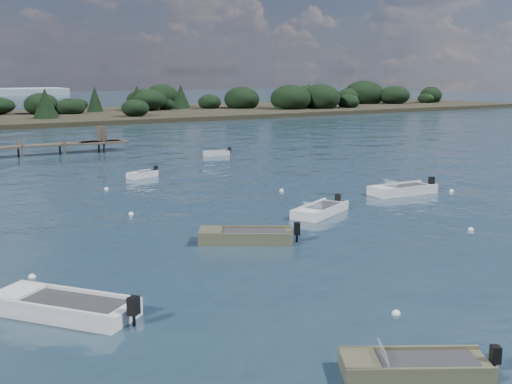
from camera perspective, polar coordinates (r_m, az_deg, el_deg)
ground at (r=82.61m, az=-18.79°, el=4.16°), size 400.00×400.00×0.00m
tender_far_grey_b at (r=66.47m, az=-3.52°, el=3.37°), size 2.93×1.25×0.99m
dinghy_extra_a at (r=24.29m, az=-16.79°, el=-9.98°), size 4.82×5.47×1.32m
tender_far_white at (r=53.39m, az=-10.05°, el=1.44°), size 2.98×1.85×1.00m
dinghy_mid_white_a at (r=39.22m, az=5.71°, el=-1.76°), size 4.84×3.50×1.14m
dinghy_mid_grey at (r=32.75m, az=-0.94°, el=-4.15°), size 4.95×4.07×1.30m
dinghy_mid_white_b at (r=46.72m, az=12.87°, el=0.06°), size 5.40×2.16×1.33m
dinghy_near_olive at (r=19.61m, az=13.89°, el=-15.05°), size 4.42×3.48×1.11m
buoy_a at (r=23.90m, az=12.34°, el=-10.56°), size 0.32×0.32×0.32m
buoy_b at (r=37.09m, az=18.55°, el=-3.23°), size 0.32×0.32×0.32m
buoy_c at (r=28.88m, az=-19.29°, el=-7.18°), size 0.32×0.32×0.32m
buoy_d at (r=48.53m, az=17.00°, el=0.05°), size 0.32×0.32×0.32m
buoy_e at (r=48.57m, az=-13.16°, el=0.24°), size 0.32×0.32×0.32m
buoy_extra_a at (r=46.71m, az=2.29°, el=0.11°), size 0.32×0.32×0.32m
buoy_extra_b at (r=39.72m, az=-11.04°, el=-1.97°), size 0.32×0.32×0.32m
far_headland at (r=127.89m, az=-12.08°, el=7.48°), size 190.00×40.00×5.80m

